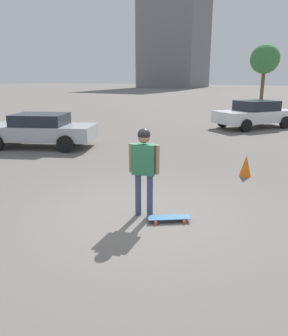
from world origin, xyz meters
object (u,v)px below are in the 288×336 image
(person, at_px, (144,161))
(traffic_cone, at_px, (246,166))
(car_parked_near, at_px, (39,130))
(car_parked_far, at_px, (255,114))
(skateboard, at_px, (169,218))

(person, bearing_deg, traffic_cone, 60.69)
(person, distance_m, car_parked_near, 7.80)
(person, height_order, car_parked_near, person)
(car_parked_far, relative_size, traffic_cone, 7.67)
(skateboard, bearing_deg, person, -34.38)
(car_parked_near, bearing_deg, person, 127.21)
(car_parked_near, distance_m, traffic_cone, 7.95)
(car_parked_near, xyz_separation_m, car_parked_far, (-9.25, 6.32, 0.06))
(person, xyz_separation_m, traffic_cone, (-3.71, 1.15, -0.81))
(skateboard, xyz_separation_m, car_parked_far, (-13.07, -1.00, 0.68))
(person, distance_m, car_parked_far, 13.09)
(person, xyz_separation_m, car_parked_far, (-13.08, -0.46, -0.36))
(skateboard, distance_m, car_parked_near, 8.29)
(car_parked_near, distance_m, car_parked_far, 11.21)
(person, relative_size, traffic_cone, 2.93)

